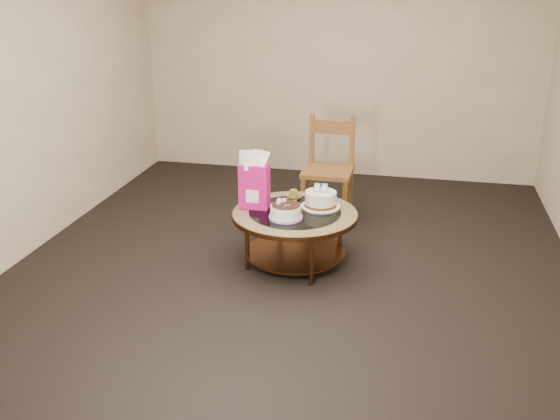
% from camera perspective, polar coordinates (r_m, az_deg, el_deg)
% --- Properties ---
extents(ground, '(5.00, 5.00, 0.00)m').
position_cam_1_polar(ground, '(5.18, 1.32, -4.84)').
color(ground, black).
rests_on(ground, ground).
extents(room_walls, '(4.52, 5.02, 2.61)m').
position_cam_1_polar(room_walls, '(4.71, 1.49, 12.24)').
color(room_walls, beige).
rests_on(room_walls, ground).
extents(coffee_table, '(1.02, 1.02, 0.46)m').
position_cam_1_polar(coffee_table, '(5.03, 1.36, -0.98)').
color(coffee_table, '#512E17').
rests_on(coffee_table, ground).
extents(decorated_cake, '(0.26, 0.26, 0.15)m').
position_cam_1_polar(decorated_cake, '(4.85, 0.52, -0.18)').
color(decorated_cake, '#B396D4').
rests_on(decorated_cake, coffee_table).
extents(cream_cake, '(0.32, 0.32, 0.20)m').
position_cam_1_polar(cream_cake, '(5.08, 3.74, 0.95)').
color(cream_cake, white).
rests_on(cream_cake, coffee_table).
extents(gift_bag, '(0.24, 0.18, 0.47)m').
position_cam_1_polar(gift_bag, '(5.01, -2.36, 2.74)').
color(gift_bag, '#BF1266').
rests_on(gift_bag, coffee_table).
extents(pillar_candle, '(0.13, 0.13, 0.09)m').
position_cam_1_polar(pillar_candle, '(5.26, 1.26, 1.33)').
color(pillar_candle, tan).
rests_on(pillar_candle, coffee_table).
extents(dining_chair, '(0.46, 0.46, 0.99)m').
position_cam_1_polar(dining_chair, '(5.94, 4.46, 3.77)').
color(dining_chair, brown).
rests_on(dining_chair, ground).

